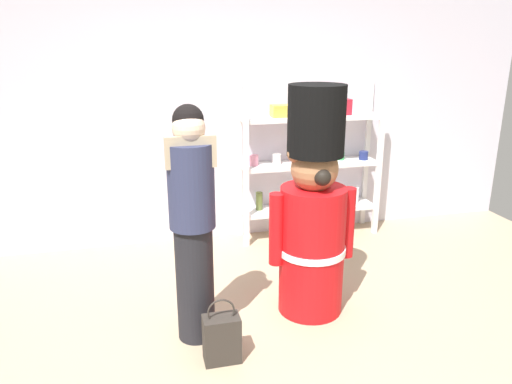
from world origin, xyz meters
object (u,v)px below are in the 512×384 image
object	(u,v)px
merchandise_shelf	(310,160)
person_shopper	(193,221)
teddy_bear_guard	(313,215)
shopping_bag	(222,338)

from	to	relation	value
merchandise_shelf	person_shopper	bearing A→B (deg)	-131.06
teddy_bear_guard	person_shopper	world-z (taller)	teddy_bear_guard
person_shopper	shopping_bag	xyz separation A→B (m)	(0.12, -0.32, -0.69)
merchandise_shelf	shopping_bag	distance (m)	2.39
teddy_bear_guard	shopping_bag	distance (m)	1.09
merchandise_shelf	person_shopper	distance (m)	2.12
person_shopper	shopping_bag	distance (m)	0.77
person_shopper	merchandise_shelf	bearing A→B (deg)	48.94
merchandise_shelf	teddy_bear_guard	distance (m)	1.53
teddy_bear_guard	person_shopper	bearing A→B (deg)	-170.65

